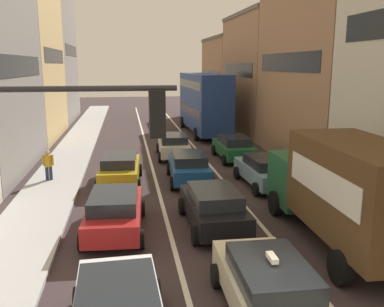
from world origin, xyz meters
The scene contains 16 objects.
sidewalk_left centered at (-6.70, 20.00, 0.07)m, with size 2.60×64.00×0.14m, color #B0B0B0.
lane_stripe_left centered at (-1.70, 20.00, 0.01)m, with size 0.16×60.00×0.01m, color silver.
lane_stripe_right centered at (1.70, 20.00, 0.01)m, with size 0.16×60.00×0.01m, color silver.
building_row_right centered at (9.90, 20.07, 5.58)m, with size 7.20×43.90×13.53m.
traffic_light_pole centered at (-4.45, 0.08, 3.82)m, with size 3.58×0.38×5.50m.
removalist_box_truck centered at (3.70, 4.48, 1.97)m, with size 2.88×7.77×3.58m.
taxi_centre_lane_front centered at (0.02, 1.04, 0.80)m, with size 2.14×4.34×1.66m.
sedan_centre_lane_second centered at (-0.08, 6.64, 0.80)m, with size 2.12×4.33×1.49m.
wagon_left_lane_second centered at (-3.60, 6.71, 0.80)m, with size 2.25×4.39×1.49m.
hatchback_centre_lane_third centered at (-0.05, 12.68, 0.80)m, with size 2.22×4.38×1.49m.
sedan_left_lane_third centered at (-3.47, 12.81, 0.80)m, with size 2.28×4.41×1.49m.
coupe_centre_lane_fourth centered at (-0.16, 18.39, 0.80)m, with size 2.20×4.37×1.49m.
sedan_right_lane_behind_truck centered at (3.46, 11.29, 0.80)m, with size 2.17×4.35×1.49m.
wagon_right_lane_far centered at (3.45, 17.13, 0.80)m, with size 2.06×4.30×1.49m.
bus_mid_queue_primary centered at (3.46, 27.16, 2.83)m, with size 2.92×10.54×5.06m.
pedestrian_near_kerb centered at (-7.00, 13.64, 0.95)m, with size 0.54×0.34×1.66m.
Camera 1 is at (-3.10, -7.15, 5.80)m, focal length 38.48 mm.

